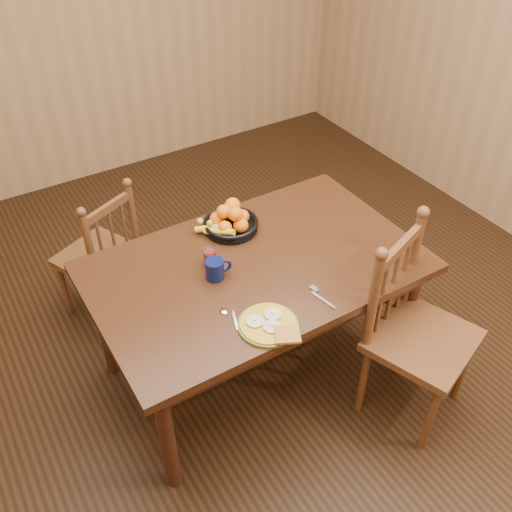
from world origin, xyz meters
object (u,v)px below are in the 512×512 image
coffee_mug (216,269)px  chair_far (101,256)px  breakfast_plate (269,324)px  dining_table (256,277)px  fruit_bowl (230,221)px  chair_near (415,333)px

coffee_mug → chair_far: bearing=111.0°
breakfast_plate → coffee_mug: size_ratio=2.28×
dining_table → coffee_mug: (-0.21, 0.02, 0.14)m
dining_table → fruit_bowl: fruit_bowl is taller
chair_near → fruit_bowl: bearing=99.3°
coffee_mug → fruit_bowl: fruit_bowl is taller
chair_far → coffee_mug: bearing=86.0°
chair_far → chair_near: 1.81m
breakfast_plate → fruit_bowl: (0.20, 0.70, 0.04)m
fruit_bowl → chair_far: bearing=136.1°
chair_far → chair_near: size_ratio=0.86×
chair_near → breakfast_plate: bearing=143.5°
fruit_bowl → coffee_mug: bearing=-129.7°
chair_far → coffee_mug: size_ratio=6.69×
dining_table → chair_near: bearing=-48.3°
breakfast_plate → fruit_bowl: fruit_bowl is taller
breakfast_plate → chair_far: bearing=106.3°
chair_near → breakfast_plate: chair_near is taller
dining_table → chair_far: chair_far is taller
chair_near → coffee_mug: chair_near is taller
chair_near → breakfast_plate: 0.78m
dining_table → fruit_bowl: (0.03, 0.31, 0.14)m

